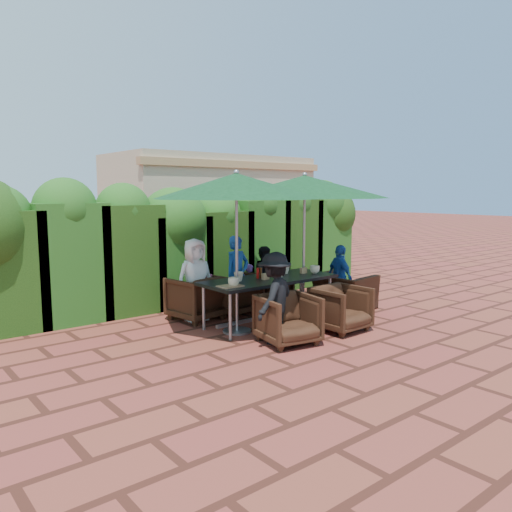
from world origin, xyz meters
TOP-DOWN VIEW (x-y plane):
  - ground at (0.00, 0.00)m, footprint 80.00×80.00m
  - dining_table at (-0.03, 0.07)m, footprint 2.29×0.90m
  - umbrella_left at (-0.75, -0.00)m, footprint 2.56×2.56m
  - umbrella_right at (0.77, 0.10)m, footprint 2.84×2.84m
  - chair_far_left at (-0.82, 1.04)m, footprint 0.90×0.85m
  - chair_far_mid at (-0.06, 0.97)m, footprint 0.85×0.80m
  - chair_far_right at (0.71, 1.00)m, footprint 0.95×0.92m
  - chair_near_left at (-0.54, -0.92)m, footprint 0.87×0.83m
  - chair_near_right at (0.55, -0.95)m, footprint 0.76×0.71m
  - chair_end_right at (1.73, -0.01)m, footprint 0.73×1.04m
  - adult_far_left at (-0.84, 1.04)m, footprint 0.70×0.44m
  - adult_far_mid at (0.03, 1.02)m, footprint 0.53×0.44m
  - adult_far_right at (0.77, 1.11)m, footprint 0.57×0.39m
  - adult_near_left at (-0.67, -0.78)m, footprint 0.92×0.68m
  - adult_end_right at (1.62, 0.02)m, footprint 0.51×0.76m
  - child_left at (-0.46, 1.11)m, footprint 0.31×0.27m
  - child_right at (0.35, 1.06)m, footprint 0.34×0.30m
  - pedestrian_a at (1.43, 4.10)m, footprint 1.60×0.75m
  - pedestrian_b at (2.46, 4.54)m, footprint 1.00×0.89m
  - pedestrian_c at (3.49, 4.21)m, footprint 1.16×0.83m
  - cup_a at (-0.90, -0.13)m, footprint 0.17×0.17m
  - cup_b at (-0.59, 0.16)m, footprint 0.15×0.15m
  - cup_c at (-0.02, -0.12)m, footprint 0.15×0.15m
  - cup_d at (0.47, 0.24)m, footprint 0.15×0.15m
  - cup_e at (0.88, -0.06)m, footprint 0.17×0.17m
  - ketchup_bottle at (-0.20, 0.17)m, footprint 0.04×0.04m
  - sauce_bottle at (-0.14, 0.16)m, footprint 0.04×0.04m
  - serving_tray at (-0.96, -0.12)m, footprint 0.35×0.25m
  - number_block_left at (-0.17, 0.01)m, footprint 0.12×0.06m
  - number_block_right at (0.72, 0.06)m, footprint 0.12×0.06m
  - hedge_wall at (-0.09, 2.32)m, footprint 9.10×1.60m
  - building at (3.50, 6.99)m, footprint 6.20×3.08m

SIDE VIEW (x-z plane):
  - ground at x=0.00m, z-range 0.00..0.00m
  - child_left at x=-0.46m, z-range 0.00..0.73m
  - chair_near_right at x=0.55m, z-range 0.00..0.76m
  - chair_near_left at x=-0.54m, z-range 0.00..0.77m
  - chair_far_right at x=0.71m, z-range 0.00..0.78m
  - chair_far_mid at x=-0.06m, z-range 0.00..0.78m
  - chair_far_left at x=-0.82m, z-range 0.00..0.81m
  - child_right at x=0.35m, z-range 0.00..0.83m
  - chair_end_right at x=1.73m, z-range 0.00..0.85m
  - adult_far_right at x=0.77m, z-range 0.00..1.12m
  - adult_end_right at x=1.62m, z-range 0.00..1.18m
  - adult_near_left at x=-0.67m, z-range 0.00..1.30m
  - dining_table at x=-0.03m, z-range 0.30..1.05m
  - adult_far_mid at x=0.03m, z-range 0.00..1.37m
  - adult_far_left at x=-0.84m, z-range 0.00..1.37m
  - serving_tray at x=-0.96m, z-range 0.75..0.77m
  - number_block_left at x=-0.17m, z-range 0.75..0.85m
  - number_block_right at x=0.72m, z-range 0.75..0.85m
  - cup_c at x=-0.02m, z-range 0.75..0.87m
  - cup_a at x=-0.90m, z-range 0.75..0.88m
  - cup_e at x=0.88m, z-range 0.75..0.89m
  - cup_d at x=0.47m, z-range 0.75..0.89m
  - cup_b at x=-0.59m, z-range 0.75..0.90m
  - pedestrian_a at x=1.43m, z-range 0.00..1.65m
  - pedestrian_c at x=3.49m, z-range 0.00..1.66m
  - ketchup_bottle at x=-0.20m, z-range 0.75..0.92m
  - sauce_bottle at x=-0.14m, z-range 0.75..0.92m
  - pedestrian_b at x=2.46m, z-range 0.00..1.78m
  - hedge_wall at x=-0.09m, z-range 0.11..2.53m
  - building at x=3.50m, z-range 0.01..3.21m
  - umbrella_left at x=-0.75m, z-range 0.98..3.44m
  - umbrella_right at x=0.77m, z-range 0.98..3.44m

